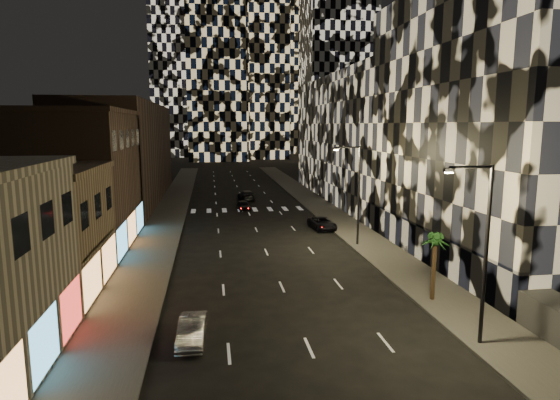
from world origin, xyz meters
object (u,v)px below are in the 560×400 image
object	(u,v)px
streetlight_near	(482,243)
car_dark_midlane	(244,205)
car_dark_rightlane	(322,223)
car_dark_oncoming	(246,195)
car_silver_parked	(192,330)
palm_tree	(435,245)
streetlight_far	(356,188)

from	to	relation	value
streetlight_near	car_dark_midlane	distance (m)	40.95
car_dark_rightlane	streetlight_near	bearing A→B (deg)	-93.81
car_dark_oncoming	car_silver_parked	bearing A→B (deg)	76.80
car_silver_parked	car_dark_rightlane	xyz separation A→B (m)	(12.80, 24.75, 0.01)
streetlight_near	palm_tree	distance (m)	6.24
car_dark_oncoming	car_dark_rightlane	bearing A→B (deg)	102.12
car_dark_midlane	car_dark_oncoming	size ratio (longest dim) A/B	0.74
streetlight_far	car_dark_oncoming	xyz separation A→B (m)	(-7.85, 27.94, -4.63)
car_dark_rightlane	palm_tree	bearing A→B (deg)	-91.29
streetlight_near	car_dark_oncoming	distance (m)	48.80
streetlight_near	streetlight_far	size ratio (longest dim) A/B	1.00
streetlight_near	car_dark_rightlane	world-z (taller)	streetlight_near
streetlight_far	palm_tree	distance (m)	14.13
streetlight_near	car_dark_midlane	world-z (taller)	streetlight_near
palm_tree	streetlight_near	bearing A→B (deg)	-96.16
streetlight_far	car_dark_oncoming	bearing A→B (deg)	105.70
car_silver_parked	car_dark_rightlane	size ratio (longest dim) A/B	0.83
car_dark_rightlane	palm_tree	world-z (taller)	palm_tree
car_dark_oncoming	streetlight_near	bearing A→B (deg)	93.99
car_silver_parked	palm_tree	world-z (taller)	palm_tree
streetlight_near	car_dark_rightlane	bearing A→B (deg)	92.85
streetlight_near	streetlight_far	world-z (taller)	same
streetlight_near	car_dark_oncoming	world-z (taller)	streetlight_near
car_silver_parked	car_dark_rightlane	distance (m)	27.86
streetlight_near	streetlight_far	bearing A→B (deg)	90.00
car_silver_parked	palm_tree	size ratio (longest dim) A/B	0.90
streetlight_near	car_dark_rightlane	xyz separation A→B (m)	(-1.35, 27.23, -4.71)
streetlight_far	car_dark_midlane	bearing A→B (deg)	114.20
car_dark_oncoming	palm_tree	distance (m)	42.91
car_dark_oncoming	car_dark_rightlane	world-z (taller)	car_dark_oncoming
car_dark_oncoming	palm_tree	xyz separation A→B (m)	(8.50, -41.96, 2.96)
streetlight_near	car_silver_parked	size ratio (longest dim) A/B	2.34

